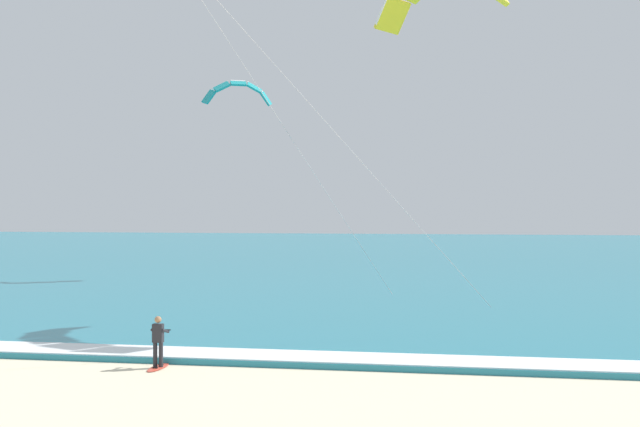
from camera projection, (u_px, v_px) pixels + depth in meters
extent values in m
cube|color=teal|center=(359.00, 253.00, 84.21)|extent=(200.00, 120.00, 0.20)
cube|color=white|center=(176.00, 352.00, 25.96)|extent=(200.00, 1.87, 0.04)
ellipsoid|color=#E04C38|center=(158.00, 367.00, 24.39)|extent=(0.51, 1.42, 0.05)
cube|color=black|center=(161.00, 364.00, 24.64)|extent=(0.16, 0.07, 0.04)
cube|color=black|center=(155.00, 368.00, 24.14)|extent=(0.16, 0.07, 0.04)
cylinder|color=#232328|center=(155.00, 355.00, 24.41)|extent=(0.14, 0.14, 0.84)
cylinder|color=#232328|center=(161.00, 355.00, 24.37)|extent=(0.14, 0.14, 0.84)
cube|color=#232328|center=(158.00, 333.00, 24.38)|extent=(0.35, 0.22, 0.60)
sphere|color=#9E704C|center=(158.00, 320.00, 24.38)|extent=(0.22, 0.22, 0.22)
cylinder|color=#232328|center=(155.00, 331.00, 24.57)|extent=(0.12, 0.51, 0.22)
cylinder|color=#232328|center=(165.00, 331.00, 24.50)|extent=(0.12, 0.51, 0.22)
cylinder|color=black|center=(163.00, 330.00, 24.75)|extent=(0.55, 0.06, 0.04)
cube|color=#3F3F42|center=(160.00, 339.00, 24.50)|extent=(0.12, 0.09, 0.10)
cube|color=yellow|center=(392.00, 16.00, 34.70)|extent=(1.75, 1.50, 1.54)
cube|color=white|center=(384.00, 10.00, 34.37)|extent=(0.84, 0.79, 1.31)
cylinder|color=#B2B2B7|center=(343.00, 141.00, 27.47)|extent=(11.12, 7.40, 12.91)
cylinder|color=#B2B2B7|center=(296.00, 146.00, 29.73)|extent=(6.90, 11.30, 12.91)
cube|color=teal|center=(209.00, 97.00, 53.84)|extent=(1.27, 0.98, 1.21)
cube|color=white|center=(209.00, 95.00, 54.17)|extent=(0.71, 0.40, 0.95)
cube|color=teal|center=(222.00, 87.00, 53.70)|extent=(1.42, 1.14, 0.98)
cube|color=white|center=(221.00, 84.00, 54.04)|extent=(0.97, 0.52, 0.63)
cube|color=teal|center=(238.00, 83.00, 53.84)|extent=(1.36, 1.24, 0.52)
cube|color=white|center=(238.00, 81.00, 54.18)|extent=(1.05, 0.56, 0.15)
cube|color=teal|center=(254.00, 88.00, 54.23)|extent=(1.14, 1.24, 0.98)
cube|color=white|center=(254.00, 86.00, 54.57)|extent=(0.95, 0.51, 0.63)
cube|color=teal|center=(266.00, 99.00, 54.77)|extent=(0.73, 1.14, 1.21)
cube|color=white|center=(265.00, 97.00, 55.11)|extent=(0.65, 0.38, 0.95)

